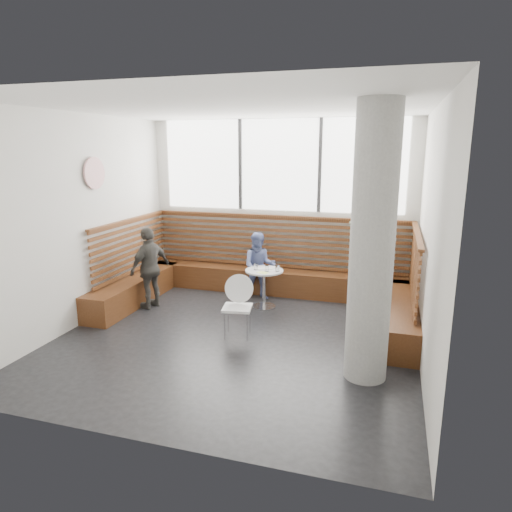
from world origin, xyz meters
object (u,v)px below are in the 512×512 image
(cafe_table, at_px, (264,281))
(adult_man, at_px, (369,265))
(concrete_column, at_px, (372,246))
(cafe_chair, at_px, (239,301))
(child_back, at_px, (259,266))
(child_left, at_px, (150,268))

(cafe_table, height_order, adult_man, adult_man)
(concrete_column, distance_m, cafe_chair, 2.28)
(concrete_column, relative_size, cafe_chair, 3.62)
(concrete_column, xyz_separation_m, cafe_table, (-1.83, 2.01, -1.12))
(concrete_column, height_order, cafe_chair, concrete_column)
(cafe_chair, bearing_deg, child_back, 86.37)
(concrete_column, xyz_separation_m, child_back, (-2.04, 2.42, -0.99))
(child_back, bearing_deg, cafe_chair, -98.67)
(child_back, height_order, child_left, child_left)
(child_back, xyz_separation_m, child_left, (-1.65, -0.96, 0.09))
(adult_man, distance_m, child_back, 2.01)
(concrete_column, bearing_deg, cafe_table, 132.28)
(concrete_column, relative_size, child_left, 2.29)
(cafe_table, xyz_separation_m, child_back, (-0.21, 0.41, 0.14))
(cafe_table, relative_size, child_left, 0.48)
(cafe_table, distance_m, child_back, 0.48)
(concrete_column, distance_m, child_left, 4.07)
(cafe_table, xyz_separation_m, cafe_chair, (-0.03, -1.25, 0.04))
(concrete_column, distance_m, child_back, 3.31)
(cafe_chair, xyz_separation_m, child_left, (-1.83, 0.70, 0.18))
(cafe_table, distance_m, child_left, 1.95)
(cafe_chair, distance_m, adult_man, 2.14)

